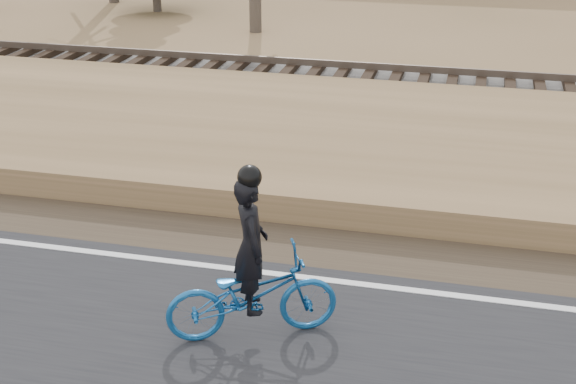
# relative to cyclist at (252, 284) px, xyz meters

# --- Properties ---
(ground) EXTENTS (120.00, 120.00, 0.00)m
(ground) POSITION_rel_cyclist_xyz_m (-0.12, 1.19, -0.70)
(ground) COLOR #98734D
(ground) RESTS_ON ground
(edge_line) EXTENTS (120.00, 0.12, 0.01)m
(edge_line) POSITION_rel_cyclist_xyz_m (-0.12, 1.39, -0.64)
(edge_line) COLOR silver
(edge_line) RESTS_ON road
(shoulder) EXTENTS (120.00, 1.60, 0.04)m
(shoulder) POSITION_rel_cyclist_xyz_m (-0.12, 2.39, -0.68)
(shoulder) COLOR #473A2B
(shoulder) RESTS_ON ground
(embankment) EXTENTS (120.00, 5.00, 0.44)m
(embankment) POSITION_rel_cyclist_xyz_m (-0.12, 5.39, -0.48)
(embankment) COLOR #98734D
(embankment) RESTS_ON ground
(ballast) EXTENTS (120.00, 3.00, 0.45)m
(ballast) POSITION_rel_cyclist_xyz_m (-0.12, 9.19, -0.48)
(ballast) COLOR slate
(ballast) RESTS_ON ground
(railroad) EXTENTS (120.00, 2.40, 0.29)m
(railroad) POSITION_rel_cyclist_xyz_m (-0.12, 9.19, -0.17)
(railroad) COLOR black
(railroad) RESTS_ON ballast
(cyclist) EXTENTS (2.02, 1.41, 2.05)m
(cyclist) POSITION_rel_cyclist_xyz_m (0.00, 0.00, 0.00)
(cyclist) COLOR #14508D
(cyclist) RESTS_ON road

